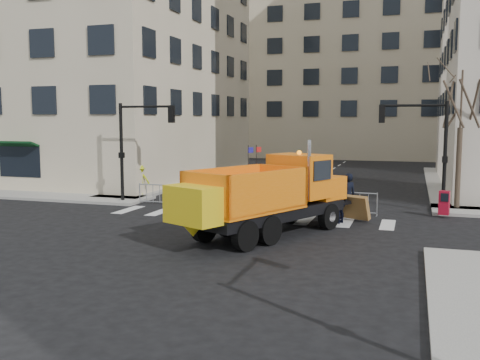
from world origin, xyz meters
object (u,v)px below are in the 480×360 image
(plow_truck, at_px, (266,194))
(worker, at_px, (140,180))
(cop_b, at_px, (334,198))
(cop_a, at_px, (348,195))
(cop_c, at_px, (340,203))
(newspaper_box, at_px, (444,203))

(plow_truck, xyz_separation_m, worker, (-9.84, 8.04, -0.63))
(cop_b, bearing_deg, plow_truck, 84.57)
(cop_a, height_order, cop_c, cop_a)
(cop_a, bearing_deg, cop_b, 22.83)
(plow_truck, height_order, cop_c, plow_truck)
(plow_truck, height_order, newspaper_box, plow_truck)
(cop_a, bearing_deg, cop_c, 55.88)
(newspaper_box, bearing_deg, cop_a, -154.50)
(cop_a, bearing_deg, worker, -42.82)
(plow_truck, xyz_separation_m, cop_b, (1.96, 4.59, -0.71))
(cop_a, relative_size, newspaper_box, 1.85)
(cop_b, height_order, cop_c, cop_b)
(plow_truck, height_order, cop_a, plow_truck)
(worker, bearing_deg, plow_truck, -60.53)
(cop_a, xyz_separation_m, newspaper_box, (4.27, 1.06, -0.32))
(cop_c, bearing_deg, worker, -85.41)
(cop_a, height_order, worker, cop_a)
(cop_c, bearing_deg, cop_b, -133.80)
(worker, bearing_deg, newspaper_box, -27.04)
(plow_truck, bearing_deg, newspaper_box, -21.80)
(cop_b, bearing_deg, worker, 1.42)
(plow_truck, bearing_deg, worker, 75.73)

